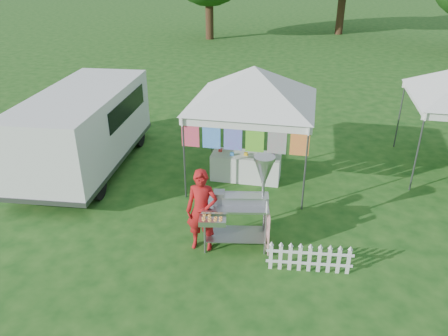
# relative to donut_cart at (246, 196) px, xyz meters

# --- Properties ---
(ground) EXTENTS (120.00, 120.00, 0.00)m
(ground) POSITION_rel_donut_cart_xyz_m (-0.34, -0.39, -1.17)
(ground) COLOR #164614
(ground) RESTS_ON ground
(canopy_main) EXTENTS (4.24, 4.24, 3.45)m
(canopy_main) POSITION_rel_donut_cart_xyz_m (-0.34, 3.11, 1.81)
(canopy_main) COLOR #59595E
(canopy_main) RESTS_ON ground
(donut_cart) EXTENTS (1.45, 1.20, 2.00)m
(donut_cart) POSITION_rel_donut_cart_xyz_m (0.00, 0.00, 0.00)
(donut_cart) COLOR gray
(donut_cart) RESTS_ON ground
(vendor) EXTENTS (0.65, 0.44, 1.74)m
(vendor) POSITION_rel_donut_cart_xyz_m (-0.85, -0.22, -0.30)
(vendor) COLOR #A91416
(vendor) RESTS_ON ground
(cargo_van) EXTENTS (2.48, 5.38, 2.18)m
(cargo_van) POSITION_rel_donut_cart_xyz_m (-4.89, 2.91, -0.00)
(cargo_van) COLOR white
(cargo_van) RESTS_ON ground
(picket_fence) EXTENTS (1.61, 0.19, 0.56)m
(picket_fence) POSITION_rel_donut_cart_xyz_m (1.31, -0.56, -0.89)
(picket_fence) COLOR white
(picket_fence) RESTS_ON ground
(display_table) EXTENTS (1.80, 0.70, 0.71)m
(display_table) POSITION_rel_donut_cart_xyz_m (-0.46, 2.97, -0.82)
(display_table) COLOR white
(display_table) RESTS_ON ground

